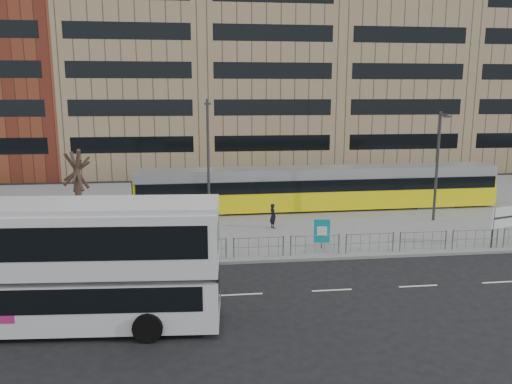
{
  "coord_description": "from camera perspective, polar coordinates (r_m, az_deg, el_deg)",
  "views": [
    {
      "loc": [
        -3.84,
        -24.24,
        8.53
      ],
      "look_at": [
        -0.17,
        6.0,
        2.53
      ],
      "focal_mm": 35.0,
      "sensor_mm": 36.0,
      "label": 1
    }
  ],
  "objects": [
    {
      "name": "station_sign",
      "position": [
        31.02,
        26.58,
        -2.76
      ],
      "size": [
        1.89,
        0.63,
        2.25
      ],
      "rotation": [
        0.0,
        0.0,
        0.29
      ],
      "color": "#2D2D30",
      "rests_on": "plaza"
    },
    {
      "name": "traffic_light_west",
      "position": [
        27.37,
        -15.41,
        -2.8
      ],
      "size": [
        0.17,
        0.2,
        3.1
      ],
      "rotation": [
        0.0,
        0.0,
        0.01
      ],
      "color": "#2D2D30",
      "rests_on": "plaza"
    },
    {
      "name": "lamp_post_west",
      "position": [
        33.76,
        -5.49,
        4.32
      ],
      "size": [
        0.45,
        1.04,
        8.05
      ],
      "color": "#2D2D30",
      "rests_on": "plaza"
    },
    {
      "name": "road_markings",
      "position": [
        22.49,
        6.16,
        -11.2
      ],
      "size": [
        62.0,
        0.12,
        0.01
      ],
      "primitive_type": "cube",
      "color": "white",
      "rests_on": "ground"
    },
    {
      "name": "double_decker_bus",
      "position": [
        19.7,
        -21.84,
        -7.35
      ],
      "size": [
        11.96,
        3.63,
        4.72
      ],
      "rotation": [
        0.0,
        0.0,
        -0.07
      ],
      "color": "silver",
      "rests_on": "ground"
    },
    {
      "name": "kerb",
      "position": [
        26.0,
        1.97,
        -7.84
      ],
      "size": [
        64.0,
        0.25,
        0.17
      ],
      "primitive_type": "cube",
      "color": "gray",
      "rests_on": "ground"
    },
    {
      "name": "lamp_post_east",
      "position": [
        35.05,
        20.06,
        3.29
      ],
      "size": [
        0.45,
        1.04,
        7.27
      ],
      "color": "#2D2D30",
      "rests_on": "plaza"
    },
    {
      "name": "ad_panel",
      "position": [
        27.69,
        7.54,
        -4.49
      ],
      "size": [
        0.87,
        0.2,
        1.64
      ],
      "rotation": [
        0.0,
        0.0,
        -0.15
      ],
      "color": "#2D2D30",
      "rests_on": "plaza"
    },
    {
      "name": "ground",
      "position": [
        25.98,
        1.99,
        -8.03
      ],
      "size": [
        120.0,
        120.0,
        0.0
      ],
      "primitive_type": "plane",
      "color": "black",
      "rests_on": "ground"
    },
    {
      "name": "tram",
      "position": [
        36.94,
        7.27,
        0.44
      ],
      "size": [
        26.66,
        3.06,
        3.14
      ],
      "rotation": [
        0.0,
        0.0,
        0.02
      ],
      "color": "yellow",
      "rests_on": "plaza"
    },
    {
      "name": "plaza",
      "position": [
        37.41,
        -0.84,
        -1.92
      ],
      "size": [
        64.0,
        24.0,
        0.15
      ],
      "primitive_type": "cube",
      "color": "slate",
      "rests_on": "ground"
    },
    {
      "name": "bare_tree",
      "position": [
        34.1,
        -19.97,
        4.87
      ],
      "size": [
        4.65,
        4.65,
        7.16
      ],
      "color": "#2D2019",
      "rests_on": "plaza"
    },
    {
      "name": "pedestrian_barrier",
      "position": [
        26.52,
        6.13,
        -5.46
      ],
      "size": [
        32.07,
        0.07,
        1.1
      ],
      "color": "gray",
      "rests_on": "plaza"
    },
    {
      "name": "pedestrian",
      "position": [
        31.65,
        1.95,
        -2.74
      ],
      "size": [
        0.53,
        0.66,
        1.58
      ],
      "primitive_type": "imported",
      "rotation": [
        0.0,
        0.0,
        1.87
      ],
      "color": "black",
      "rests_on": "plaza"
    },
    {
      "name": "building_row",
      "position": [
        58.92,
        -1.71,
        15.41
      ],
      "size": [
        70.4,
        18.4,
        31.2
      ],
      "color": "brown",
      "rests_on": "ground"
    }
  ]
}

